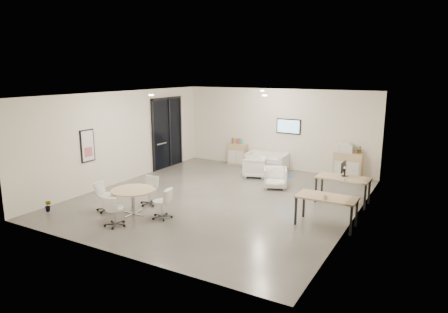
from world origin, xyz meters
The scene contains 21 objects.
room_shell centered at (0.00, 0.00, 1.60)m, with size 9.60×10.60×4.80m.
glass_door centered at (-3.95, 2.51, 1.50)m, with size 0.09×1.90×2.85m.
artwork centered at (-3.97, -1.60, 1.55)m, with size 0.05×0.54×1.04m.
wall_tv centered at (0.50, 4.46, 1.75)m, with size 0.98×0.06×0.58m.
ceiling_spots centered at (-0.20, 0.83, 3.18)m, with size 3.14×4.14×0.03m.
sideboard_left centered at (-1.63, 4.27, 0.44)m, with size 0.79×0.41×0.89m.
sideboard_right centered at (2.92, 4.24, 0.49)m, with size 0.99×0.48×0.99m.
books centered at (-1.67, 4.27, 1.00)m, with size 0.46×0.14×0.22m.
printer centered at (2.80, 4.24, 1.15)m, with size 0.52×0.45×0.35m.
loveseat centered at (-0.22, 4.09, 0.33)m, with size 1.63×0.86×0.60m.
blue_rug centered at (0.15, 3.27, 0.01)m, with size 1.70×1.14×0.01m, color #2C4787.
armchair_left centered at (-0.17, 2.82, 0.42)m, with size 0.81×0.76×0.83m, color silver.
armchair_right centered at (1.06, 1.84, 0.39)m, with size 0.75×0.71×0.78m, color silver.
desk_rear centered at (3.40, 1.38, 0.71)m, with size 1.54×0.79×0.80m.
desk_front centered at (3.47, -0.65, 0.70)m, with size 1.50×0.76×0.78m.
monitor centered at (3.36, 1.53, 1.03)m, with size 0.20×0.50×0.44m.
round_table centered at (-1.37, -2.44, 0.63)m, with size 1.17×1.17×0.71m.
meeting_chairs centered at (-1.37, -2.44, 0.41)m, with size 2.40×2.40×0.82m.
plant_cabinet centered at (3.28, 4.27, 1.10)m, with size 0.25×0.28×0.22m, color #3F7F3F.
plant_floor centered at (-3.61, -3.47, 0.07)m, with size 0.18×0.33×0.15m, color #3F7F3F.
cup centered at (3.50, -0.88, 0.83)m, with size 0.11×0.09×0.11m, color white.
Camera 1 is at (5.96, -10.30, 3.89)m, focal length 32.00 mm.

